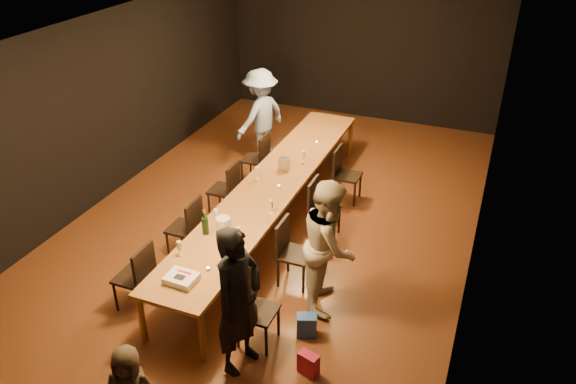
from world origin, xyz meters
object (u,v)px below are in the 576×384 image
at_px(table, 272,186).
at_px(chair_left_0, 134,276).
at_px(man_blue, 261,115).
at_px(birthday_cake, 181,278).
at_px(chair_right_2, 325,210).
at_px(champagne_bottle, 205,222).
at_px(woman_tan, 329,245).
at_px(woman_birthday, 238,301).
at_px(chair_left_1, 184,227).
at_px(plate_stack, 223,222).
at_px(chair_right_3, 348,175).
at_px(chair_right_0, 258,311).
at_px(chair_right_1, 296,253).
at_px(chair_left_2, 223,189).
at_px(ice_bucket, 284,164).
at_px(chair_left_3, 255,158).

distance_m(table, chair_left_0, 2.56).
relative_size(man_blue, birthday_cake, 4.88).
relative_size(chair_right_2, champagne_bottle, 2.55).
bearing_deg(woman_tan, woman_birthday, 145.81).
xyz_separation_m(chair_left_1, plate_stack, (0.71, -0.13, 0.34)).
bearing_deg(chair_right_3, woman_birthday, -0.56).
height_order(man_blue, plate_stack, man_blue).
relative_size(chair_right_0, plate_stack, 4.83).
height_order(chair_right_1, woman_tan, woman_tan).
bearing_deg(chair_right_1, champagne_bottle, -70.44).
relative_size(chair_left_2, woman_birthday, 0.52).
height_order(chair_left_2, man_blue, man_blue).
bearing_deg(chair_right_1, chair_left_0, -54.78).
height_order(chair_left_2, plate_stack, chair_left_2).
bearing_deg(ice_bucket, chair_right_0, -73.60).
relative_size(chair_left_3, plate_stack, 4.83).
bearing_deg(ice_bucket, man_blue, 124.91).
bearing_deg(ice_bucket, chair_left_0, -106.53).
relative_size(woman_birthday, man_blue, 1.01).
height_order(chair_right_2, plate_stack, chair_right_2).
xyz_separation_m(chair_right_0, woman_tan, (0.52, 1.00, 0.41)).
bearing_deg(man_blue, chair_left_3, 37.84).
height_order(chair_right_1, chair_right_3, same).
xyz_separation_m(plate_stack, champagne_bottle, (-0.11, -0.26, 0.13)).
relative_size(man_blue, ice_bucket, 9.14).
height_order(chair_right_1, chair_left_3, same).
bearing_deg(chair_right_1, woman_tan, 68.55).
xyz_separation_m(chair_left_3, woman_tan, (2.22, -2.60, 0.41)).
distance_m(table, chair_left_2, 0.88).
height_order(birthday_cake, champagne_bottle, champagne_bottle).
xyz_separation_m(chair_right_0, man_blue, (-2.00, 4.53, 0.42)).
relative_size(chair_left_0, birthday_cake, 2.56).
height_order(woman_birthday, champagne_bottle, woman_birthday).
bearing_deg(champagne_bottle, table, 80.97).
distance_m(woman_tan, man_blue, 4.34).
bearing_deg(chair_right_1, ice_bucket, -153.21).
relative_size(table, champagne_bottle, 16.46).
distance_m(chair_right_1, ice_bucket, 1.92).
bearing_deg(champagne_bottle, birthday_cake, -76.87).
distance_m(chair_right_2, chair_left_0, 2.94).
bearing_deg(woman_tan, birthday_cake, 117.68).
height_order(chair_right_3, woman_tan, woman_tan).
relative_size(chair_right_2, ice_bucket, 4.80).
height_order(chair_right_0, birthday_cake, chair_right_0).
xyz_separation_m(chair_left_1, champagne_bottle, (0.60, -0.39, 0.47)).
bearing_deg(chair_right_1, chair_right_2, 180.00).
xyz_separation_m(chair_left_1, chair_left_3, (0.00, 2.40, 0.00)).
bearing_deg(plate_stack, chair_right_2, 53.25).
bearing_deg(chair_left_3, chair_left_1, -180.00).
bearing_deg(birthday_cake, chair_right_1, 59.11).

